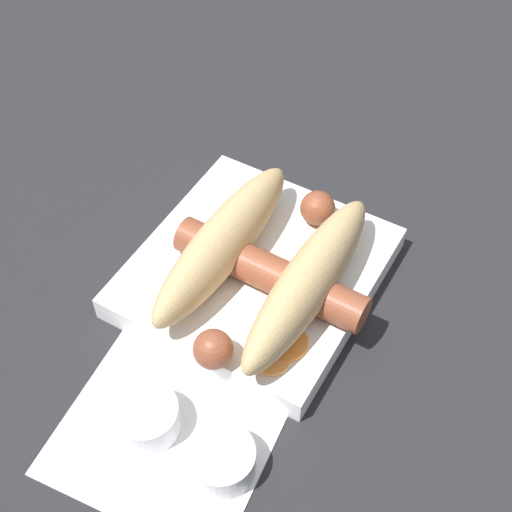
% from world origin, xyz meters
% --- Properties ---
extents(ground_plane, '(3.00, 3.00, 0.00)m').
position_xyz_m(ground_plane, '(0.00, 0.00, 0.00)').
color(ground_plane, '#232326').
extents(food_tray, '(0.21, 0.20, 0.02)m').
position_xyz_m(food_tray, '(0.00, 0.00, 0.01)').
color(food_tray, white).
rests_on(food_tray, ground_plane).
extents(bread_roll, '(0.20, 0.12, 0.06)m').
position_xyz_m(bread_roll, '(0.01, 0.02, 0.05)').
color(bread_roll, tan).
rests_on(bread_roll, food_tray).
extents(sausage, '(0.21, 0.17, 0.03)m').
position_xyz_m(sausage, '(0.01, 0.02, 0.04)').
color(sausage, brown).
rests_on(sausage, food_tray).
extents(pickled_veggies, '(0.07, 0.05, 0.00)m').
position_xyz_m(pickled_veggies, '(0.06, 0.06, 0.03)').
color(pickled_veggies, orange).
rests_on(pickled_veggies, food_tray).
extents(napkin, '(0.17, 0.17, 0.00)m').
position_xyz_m(napkin, '(0.16, 0.01, 0.00)').
color(napkin, white).
rests_on(napkin, ground_plane).
extents(condiment_cup_near, '(0.05, 0.05, 0.03)m').
position_xyz_m(condiment_cup_near, '(0.16, -0.00, 0.01)').
color(condiment_cup_near, white).
rests_on(condiment_cup_near, ground_plane).
extents(condiment_cup_far, '(0.05, 0.05, 0.03)m').
position_xyz_m(condiment_cup_far, '(0.16, 0.07, 0.01)').
color(condiment_cup_far, white).
rests_on(condiment_cup_far, ground_plane).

